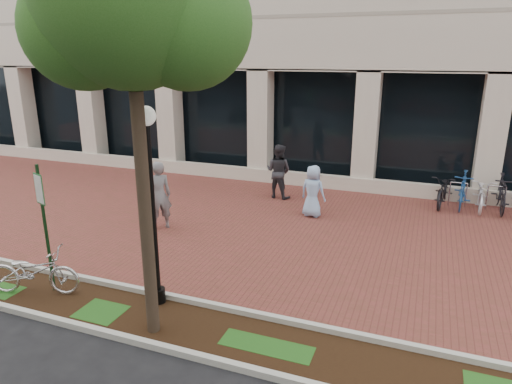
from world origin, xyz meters
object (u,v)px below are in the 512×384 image
(locked_bicycle, at_px, (34,271))
(bike_rack_cluster, at_px, (482,193))
(street_tree, at_px, (133,7))
(pedestrian_left, at_px, (159,195))
(pedestrian_mid, at_px, (278,171))
(pedestrian_right, at_px, (313,191))
(parking_sign, at_px, (43,214))
(lamppost, at_px, (152,197))

(locked_bicycle, relative_size, bike_rack_cluster, 0.61)
(locked_bicycle, distance_m, bike_rack_cluster, 12.86)
(street_tree, distance_m, pedestrian_left, 6.74)
(pedestrian_mid, height_order, bike_rack_cluster, pedestrian_mid)
(pedestrian_left, distance_m, pedestrian_right, 4.54)
(pedestrian_mid, distance_m, bike_rack_cluster, 6.51)
(parking_sign, distance_m, locked_bicycle, 1.25)
(locked_bicycle, height_order, pedestrian_right, pedestrian_right)
(parking_sign, xyz_separation_m, street_tree, (2.80, -0.46, 3.70))
(lamppost, xyz_separation_m, locked_bicycle, (-2.56, -0.60, -1.70))
(pedestrian_right, distance_m, bike_rack_cluster, 5.48)
(street_tree, bearing_deg, bike_rack_cluster, 57.67)
(locked_bicycle, xyz_separation_m, pedestrian_left, (0.40, 4.09, 0.48))
(pedestrian_left, height_order, bike_rack_cluster, pedestrian_left)
(parking_sign, height_order, pedestrian_left, parking_sign)
(locked_bicycle, bearing_deg, bike_rack_cluster, -62.36)
(parking_sign, xyz_separation_m, locked_bicycle, (-0.25, -0.21, -1.21))
(locked_bicycle, bearing_deg, pedestrian_left, -23.41)
(pedestrian_right, bearing_deg, pedestrian_mid, -30.16)
(pedestrian_mid, bearing_deg, pedestrian_left, 71.67)
(parking_sign, relative_size, street_tree, 0.39)
(pedestrian_left, bearing_deg, bike_rack_cluster, 166.07)
(parking_sign, bearing_deg, street_tree, 11.17)
(pedestrian_left, height_order, pedestrian_right, pedestrian_left)
(parking_sign, relative_size, pedestrian_left, 1.39)
(locked_bicycle, distance_m, pedestrian_right, 7.82)
(locked_bicycle, relative_size, pedestrian_left, 0.97)
(pedestrian_right, relative_size, bike_rack_cluster, 0.51)
(street_tree, distance_m, bike_rack_cluster, 12.16)
(lamppost, distance_m, pedestrian_left, 4.29)
(lamppost, relative_size, locked_bicycle, 2.05)
(parking_sign, height_order, pedestrian_mid, parking_sign)
(street_tree, bearing_deg, pedestrian_left, 121.43)
(parking_sign, relative_size, bike_rack_cluster, 0.88)
(lamppost, relative_size, pedestrian_mid, 2.09)
(bike_rack_cluster, bearing_deg, parking_sign, -131.16)
(lamppost, distance_m, pedestrian_right, 6.39)
(locked_bicycle, bearing_deg, lamppost, -94.72)
(lamppost, xyz_separation_m, pedestrian_left, (-2.16, 3.49, -1.23))
(pedestrian_mid, bearing_deg, locked_bicycle, 82.88)
(pedestrian_mid, bearing_deg, pedestrian_right, 148.08)
(lamppost, relative_size, street_tree, 0.56)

